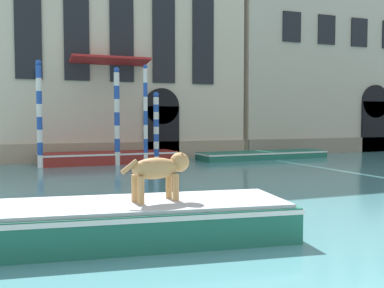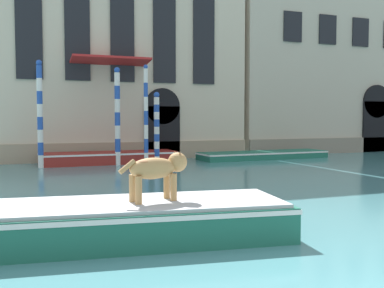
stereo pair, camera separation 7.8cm
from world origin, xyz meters
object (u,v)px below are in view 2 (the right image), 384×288
Objects in this scene: mooring_pole_1 at (40,114)px; boat_moored_near_palazzo at (109,157)px; mooring_pole_4 at (146,116)px; dog_on_deck at (158,169)px; mooring_pole_0 at (117,116)px; mooring_pole_3 at (157,127)px; boat_foreground at (97,222)px; boat_moored_far at (263,155)px.

boat_moored_near_palazzo is at bearing 15.63° from mooring_pole_1.
mooring_pole_1 is (-3.05, -0.85, 2.03)m from boat_moored_near_palazzo.
boat_moored_near_palazzo is at bearing 123.75° from mooring_pole_4.
mooring_pole_1 reaches higher than dog_on_deck.
mooring_pole_0 reaches higher than mooring_pole_3.
mooring_pole_0 is 0.96× the size of mooring_pole_1.
dog_on_deck is 12.66m from mooring_pole_1.
boat_moored_far is at bearing 58.10° from boat_foreground.
mooring_pole_1 is (-11.04, -0.42, 2.10)m from boat_moored_far.
boat_moored_near_palazzo is (2.56, 13.24, -0.08)m from boat_foreground.
dog_on_deck is 0.29× the size of mooring_pole_4.
mooring_pole_0 is (2.83, 12.45, 1.86)m from boat_foreground.
boat_foreground is 0.97× the size of boat_moored_far.
dog_on_deck is 0.29× the size of mooring_pole_0.
mooring_pole_3 is (5.15, 0.05, -0.62)m from mooring_pole_1.
mooring_pole_3 is 0.75× the size of mooring_pole_4.
mooring_pole_1 is 1.03× the size of mooring_pole_4.
boat_moored_far is (9.50, 12.94, -1.04)m from dog_on_deck.
mooring_pole_1 is (-0.49, 12.39, 1.95)m from boat_foreground.
boat_moored_far is at bearing 2.70° from mooring_pole_0.
mooring_pole_0 is 1.53m from mooring_pole_4.
boat_moored_near_palazzo is 3.76m from mooring_pole_1.
mooring_pole_1 is at bearing -165.05° from boat_moored_near_palazzo.
dog_on_deck is at bearing -97.15° from boat_moored_near_palazzo.
mooring_pole_3 reaches higher than boat_moored_near_palazzo.
mooring_pole_1 is 5.19m from mooring_pole_3.
dog_on_deck is 16.09m from boat_moored_far.
boat_foreground is at bearing -101.64° from boat_moored_near_palazzo.
mooring_pole_0 is 3.32m from mooring_pole_1.
mooring_pole_1 is at bearing 99.83° from boat_foreground.
mooring_pole_3 is at bearing 0.59° from mooring_pole_1.
boat_moored_far is 1.61× the size of mooring_pole_0.
mooring_pole_0 is at bearing 72.17° from dog_on_deck.
boat_moored_near_palazzo is (1.52, 13.38, -0.96)m from dog_on_deck.
dog_on_deck is at bearing -128.72° from boat_moored_far.
mooring_pole_3 is at bearing 54.42° from mooring_pole_4.
mooring_pole_4 is at bearing -47.91° from mooring_pole_0.
boat_foreground is at bearing 162.86° from dog_on_deck.
mooring_pole_1 is at bearing 166.05° from mooring_pole_4.
boat_moored_near_palazzo is 1.37× the size of mooring_pole_1.
dog_on_deck is 11.82m from mooring_pole_4.
boat_foreground is 1.57× the size of mooring_pole_0.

